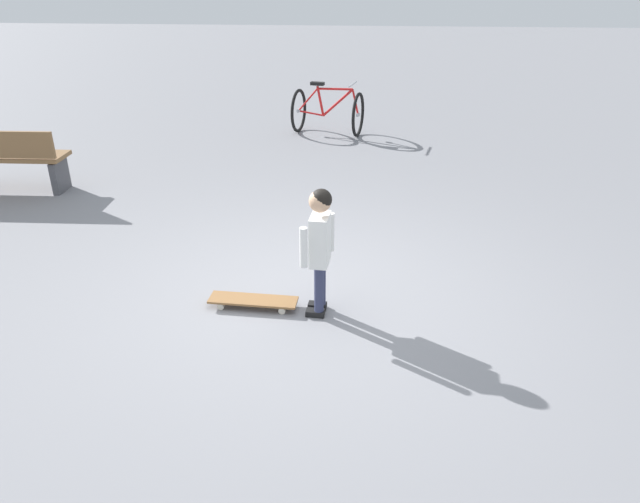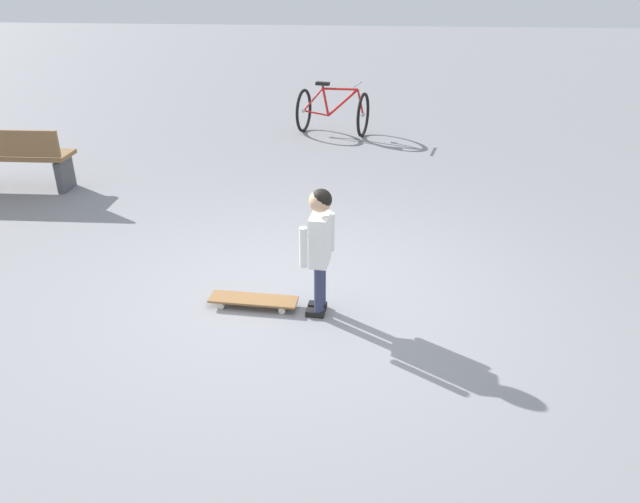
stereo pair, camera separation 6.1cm
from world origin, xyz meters
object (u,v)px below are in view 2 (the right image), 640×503
object	(u,v)px
child_person	(320,239)
skateboard	(253,300)
street_bench	(4,157)
bicycle_near	(333,111)

from	to	relation	value
child_person	skateboard	world-z (taller)	child_person
street_bench	skateboard	bearing A→B (deg)	-34.39
child_person	skateboard	xyz separation A→B (m)	(-0.55, 0.04, -0.60)
bicycle_near	skateboard	bearing A→B (deg)	-92.09
child_person	street_bench	world-z (taller)	child_person
child_person	street_bench	size ratio (longest dim) A/B	0.66
child_person	street_bench	distance (m)	4.85
bicycle_near	street_bench	bearing A→B (deg)	-140.75
bicycle_near	street_bench	xyz separation A→B (m)	(-3.80, -3.10, 0.04)
child_person	bicycle_near	world-z (taller)	child_person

